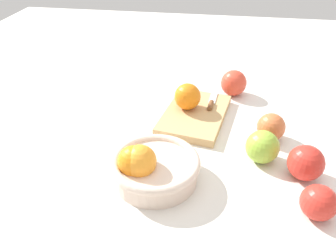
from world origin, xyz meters
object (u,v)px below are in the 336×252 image
(bowl, at_px, (151,167))
(apple_front_center, at_px, (271,127))
(orange_on_board, at_px, (187,97))
(apple_front_right, at_px, (234,83))
(cutting_board, at_px, (195,115))
(apple_front_left, at_px, (306,163))
(apple_front_left_2, at_px, (262,147))
(apple_front_left_3, at_px, (319,202))
(knife, at_px, (212,101))

(bowl, xyz_separation_m, apple_front_center, (0.21, -0.28, -0.00))
(orange_on_board, xyz_separation_m, apple_front_right, (0.15, -0.13, -0.02))
(cutting_board, xyz_separation_m, apple_front_left, (-0.21, -0.27, 0.03))
(apple_front_left_2, distance_m, apple_front_left_3, 0.19)
(knife, bearing_deg, apple_front_left_3, -149.77)
(apple_front_right, bearing_deg, knife, 148.81)
(knife, height_order, apple_front_right, apple_front_right)
(apple_front_center, bearing_deg, bowl, 126.99)
(cutting_board, height_order, apple_front_left, apple_front_left)
(bowl, xyz_separation_m, cutting_board, (0.28, -0.07, -0.03))
(cutting_board, bearing_deg, apple_front_center, -108.68)
(knife, height_order, apple_front_left_2, apple_front_left_2)
(bowl, height_order, apple_front_left, bowl)
(apple_front_center, bearing_deg, knife, 50.47)
(apple_front_center, xyz_separation_m, apple_front_left_3, (-0.26, -0.07, -0.00))
(bowl, relative_size, knife, 1.29)
(orange_on_board, bearing_deg, cutting_board, -122.02)
(apple_front_center, xyz_separation_m, apple_front_left_2, (-0.10, 0.03, 0.00))
(apple_front_left, xyz_separation_m, apple_front_left_3, (-0.12, -0.01, -0.00))
(orange_on_board, bearing_deg, knife, -56.34)
(bowl, height_order, knife, bowl)
(cutting_board, relative_size, apple_front_left_2, 3.16)
(apple_front_center, bearing_deg, orange_on_board, 69.74)
(bowl, distance_m, apple_front_left, 0.35)
(knife, bearing_deg, orange_on_board, 123.66)
(apple_front_center, height_order, apple_front_right, apple_front_right)
(orange_on_board, height_order, apple_front_right, orange_on_board)
(apple_front_left, bearing_deg, apple_front_right, 22.73)
(apple_front_left_2, relative_size, apple_front_left_3, 1.12)
(cutting_board, relative_size, orange_on_board, 3.34)
(cutting_board, bearing_deg, orange_on_board, 57.98)
(cutting_board, height_order, apple_front_right, apple_front_right)
(apple_front_left, height_order, apple_front_left_3, apple_front_left)
(apple_front_left, bearing_deg, apple_front_center, 23.55)
(apple_front_left_2, xyz_separation_m, apple_front_right, (0.33, 0.07, 0.00))
(orange_on_board, height_order, apple_front_left, orange_on_board)
(apple_front_left_2, height_order, apple_front_right, apple_front_right)
(cutting_board, xyz_separation_m, apple_front_right, (0.17, -0.11, 0.03))
(bowl, relative_size, orange_on_board, 2.64)
(apple_front_center, distance_m, apple_front_right, 0.26)
(apple_front_left_2, distance_m, apple_front_right, 0.34)
(apple_front_right, height_order, apple_front_left_3, apple_front_right)
(knife, distance_m, apple_front_left, 0.35)
(orange_on_board, bearing_deg, apple_front_right, -41.46)
(bowl, distance_m, apple_front_left_3, 0.35)
(cutting_board, distance_m, apple_front_right, 0.20)
(apple_front_left_2, bearing_deg, apple_front_left_3, -149.11)
(orange_on_board, height_order, apple_front_left_3, orange_on_board)
(bowl, xyz_separation_m, knife, (0.34, -0.12, -0.01))
(knife, bearing_deg, cutting_board, 143.86)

